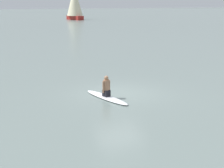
{
  "coord_description": "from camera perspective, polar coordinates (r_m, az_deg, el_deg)",
  "views": [
    {
      "loc": [
        6.36,
        15.89,
        4.66
      ],
      "look_at": [
        0.59,
        0.45,
        0.64
      ],
      "focal_mm": 54.79,
      "sensor_mm": 36.0,
      "label": 1
    }
  ],
  "objects": [
    {
      "name": "person_paddler",
      "position": [
        16.65,
        -0.95,
        -0.5
      ],
      "size": [
        0.45,
        0.4,
        1.03
      ],
      "rotation": [
        0.0,
        0.0,
        1.86
      ],
      "color": "black",
      "rests_on": "surfboard"
    },
    {
      "name": "sailboat_far_right",
      "position": [
        88.54,
        -6.26,
        13.49
      ],
      "size": [
        4.93,
        5.89,
        9.53
      ],
      "rotation": [
        0.0,
        0.0,
        1.87
      ],
      "color": "maroon",
      "rests_on": "ground"
    },
    {
      "name": "ground_plane",
      "position": [
        17.74,
        1.26,
        -1.54
      ],
      "size": [
        400.0,
        400.0,
        0.0
      ],
      "primitive_type": "plane",
      "color": "slate"
    },
    {
      "name": "surfboard",
      "position": [
        16.79,
        -0.95,
        -2.23
      ],
      "size": [
        1.5,
        3.29,
        0.11
      ],
      "primitive_type": "ellipsoid",
      "rotation": [
        0.0,
        0.0,
        1.86
      ],
      "color": "white",
      "rests_on": "ground"
    }
  ]
}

